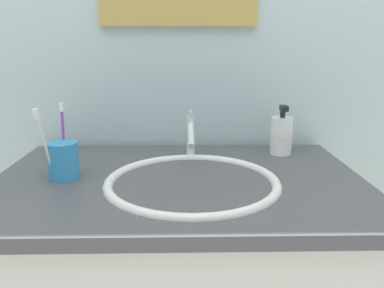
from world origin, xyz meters
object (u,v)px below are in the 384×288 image
object	(u,v)px
toothbrush_white	(44,140)
toothbrush_purple	(63,133)
faucet	(191,135)
toothbrush_cup	(63,161)
soap_dispenser	(281,134)

from	to	relation	value
toothbrush_white	toothbrush_purple	size ratio (longest dim) A/B	0.99
faucet	toothbrush_white	size ratio (longest dim) A/B	0.86
toothbrush_cup	toothbrush_purple	world-z (taller)	toothbrush_purple
toothbrush_cup	soap_dispenser	xyz separation A→B (m)	(0.60, 0.21, 0.01)
faucet	toothbrush_purple	xyz separation A→B (m)	(-0.33, -0.13, 0.04)
toothbrush_white	toothbrush_cup	bearing A→B (deg)	49.74
toothbrush_white	soap_dispenser	bearing A→B (deg)	21.44
soap_dispenser	toothbrush_white	bearing A→B (deg)	-158.56
faucet	soap_dispenser	xyz separation A→B (m)	(0.28, 0.04, -0.01)
faucet	toothbrush_cup	xyz separation A→B (m)	(-0.32, -0.17, -0.03)
toothbrush_cup	toothbrush_white	size ratio (longest dim) A/B	0.51
toothbrush_purple	toothbrush_cup	bearing A→B (deg)	-82.19
toothbrush_cup	faucet	bearing A→B (deg)	27.58
toothbrush_purple	soap_dispenser	xyz separation A→B (m)	(0.60, 0.18, -0.05)
toothbrush_cup	toothbrush_white	bearing A→B (deg)	-130.26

